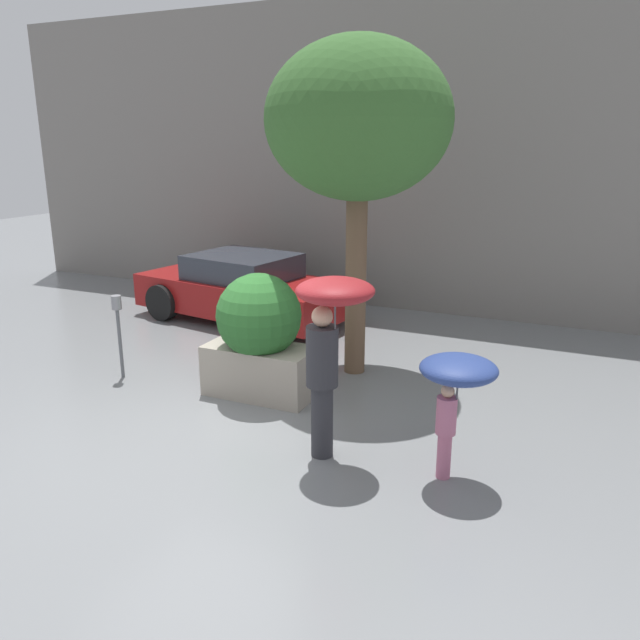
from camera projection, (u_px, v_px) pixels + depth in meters
name	position (u px, v px, depth m)	size (l,w,h in m)	color
ground_plane	(202.00, 430.00, 7.44)	(40.00, 40.00, 0.00)	slate
building_facade	(383.00, 158.00, 12.31)	(18.00, 0.30, 6.00)	gray
planter_box	(259.00, 335.00, 8.26)	(1.47, 1.13, 1.68)	#9E9384
person_adult	(329.00, 330.00, 6.42)	(0.81, 0.81, 2.01)	#2D2D33
person_child	(456.00, 379.00, 6.08)	(0.76, 0.76, 1.32)	#B76684
parked_car_near	(244.00, 289.00, 11.92)	(4.33, 2.54, 1.26)	maroon
street_tree	(358.00, 123.00, 8.38)	(2.54, 2.54, 4.68)	brown
parking_meter	(118.00, 319.00, 8.88)	(0.14, 0.14, 1.23)	#595B60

